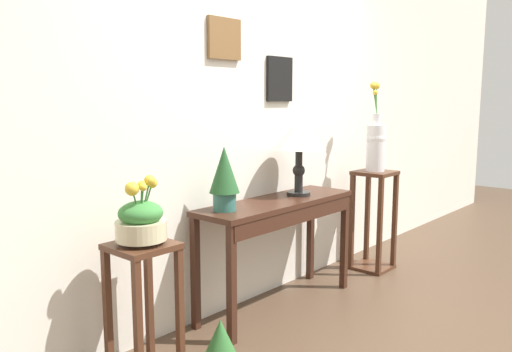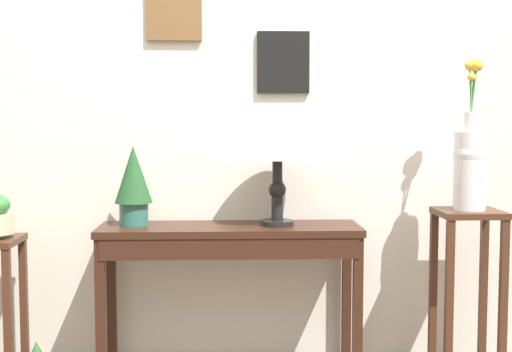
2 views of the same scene
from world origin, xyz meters
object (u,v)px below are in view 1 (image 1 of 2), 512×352
Objects in this scene: table_lamp at (299,138)px; potted_plant_on_console at (224,176)px; console_table at (280,216)px; pedestal_stand_left at (144,311)px; flower_vase_tall_right at (376,142)px; planter_bowl_wide_left at (141,220)px; potted_plant_floor at (221,343)px; pedestal_stand_right at (373,221)px.

table_lamp is 1.34× the size of potted_plant_on_console.
console_table is 1.20m from pedestal_stand_left.
console_table is 2.43× the size of table_lamp.
flower_vase_tall_right is (0.93, -0.09, -0.08)m from table_lamp.
flower_vase_tall_right is at bearing -0.64° from planter_bowl_wide_left.
console_table is 4.47× the size of potted_plant_floor.
table_lamp is at bearing 2.65° from pedestal_stand_left.
flower_vase_tall_right is (2.33, -0.03, 0.25)m from planter_bowl_wide_left.
pedestal_stand_right is 0.67m from flower_vase_tall_right.
console_table is at bearing 2.15° from planter_bowl_wide_left.
table_lamp is (0.24, 0.02, 0.52)m from console_table.
planter_bowl_wide_left is at bearing 139.06° from potted_plant_floor.
table_lamp is at bearing 174.14° from pedestal_stand_right.
potted_plant_on_console reaches higher than potted_plant_floor.
planter_bowl_wide_left is (-0.69, -0.10, -0.14)m from potted_plant_on_console.
flower_vase_tall_right is at bearing -5.74° from table_lamp.
console_table is 1.04m from potted_plant_floor.
potted_plant_floor is (-1.11, -0.32, -1.00)m from table_lamp.
planter_bowl_wide_left is at bearing -171.80° from potted_plant_on_console.
potted_plant_on_console is (-0.71, 0.03, -0.19)m from table_lamp.
potted_plant_on_console is at bearing 41.98° from potted_plant_floor.
potted_plant_floor is (-0.40, -0.36, -0.81)m from potted_plant_on_console.
planter_bowl_wide_left reaches higher than console_table.
pedestal_stand_left is at bearing -177.96° from console_table.
pedestal_stand_right reaches higher than pedestal_stand_left.
potted_plant_on_console is 1.12× the size of planter_bowl_wide_left.
table_lamp is at bearing -2.61° from potted_plant_on_console.
pedestal_stand_left is 2.48× the size of potted_plant_floor.
flower_vase_tall_right reaches higher than potted_plant_on_console.
pedestal_stand_left is (-1.16, -0.04, -0.29)m from console_table.
table_lamp is at bearing 5.65° from console_table.
pedestal_stand_right is (1.16, -0.07, -0.23)m from console_table.
flower_vase_tall_right is (1.64, -0.13, 0.11)m from potted_plant_on_console.
pedestal_stand_left is (-0.69, -0.10, -0.62)m from potted_plant_on_console.
planter_bowl_wide_left reaches higher than pedestal_stand_right.
pedestal_stand_right is at bearing -119.50° from flower_vase_tall_right.
planter_bowl_wide_left is (-1.16, -0.04, 0.19)m from console_table.
planter_bowl_wide_left is 0.78m from potted_plant_floor.
console_table reaches higher than potted_plant_floor.
pedestal_stand_left is at bearing 66.56° from planter_bowl_wide_left.
pedestal_stand_right is at bearing 6.40° from potted_plant_floor.
pedestal_stand_right is (0.93, -0.10, -0.74)m from table_lamp.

